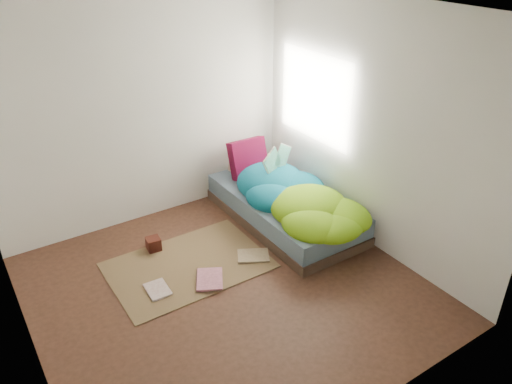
% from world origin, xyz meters
% --- Properties ---
extents(ground, '(3.50, 3.50, 0.00)m').
position_xyz_m(ground, '(0.00, 0.00, 0.00)').
color(ground, '#3B2317').
rests_on(ground, ground).
extents(room_walls, '(3.54, 3.54, 2.62)m').
position_xyz_m(room_walls, '(0.01, 0.01, 1.63)').
color(room_walls, silver).
rests_on(room_walls, ground).
extents(bed, '(1.00, 2.00, 0.34)m').
position_xyz_m(bed, '(1.22, 0.72, 0.17)').
color(bed, '#392A1F').
rests_on(bed, ground).
extents(duvet, '(0.96, 1.84, 0.34)m').
position_xyz_m(duvet, '(1.22, 0.50, 0.51)').
color(duvet, '#074D72').
rests_on(duvet, bed).
extents(rug, '(1.60, 1.10, 0.01)m').
position_xyz_m(rug, '(-0.15, 0.55, 0.01)').
color(rug, brown).
rests_on(rug, ground).
extents(pillow_floral, '(0.63, 0.49, 0.12)m').
position_xyz_m(pillow_floral, '(1.29, 1.53, 0.40)').
color(pillow_floral, white).
rests_on(pillow_floral, bed).
extents(pillow_magenta, '(0.48, 0.16, 0.47)m').
position_xyz_m(pillow_magenta, '(1.15, 1.41, 0.58)').
color(pillow_magenta, '#450423').
rests_on(pillow_magenta, bed).
extents(open_book, '(0.44, 0.23, 0.26)m').
position_xyz_m(open_book, '(1.27, 0.95, 0.81)').
color(open_book, green).
rests_on(open_book, duvet).
extents(wooden_box, '(0.16, 0.16, 0.14)m').
position_xyz_m(wooden_box, '(-0.34, 1.01, 0.08)').
color(wooden_box, '#3A0D0D').
rests_on(wooden_box, rug).
extents(floor_book_a, '(0.22, 0.29, 0.02)m').
position_xyz_m(floor_book_a, '(-0.69, 0.35, 0.02)').
color(floor_book_a, silver).
rests_on(floor_book_a, rug).
extents(floor_book_b, '(0.39, 0.43, 0.03)m').
position_xyz_m(floor_book_b, '(-0.21, 0.26, 0.03)').
color(floor_book_b, pink).
rests_on(floor_book_b, rug).
extents(floor_book_c, '(0.41, 0.37, 0.03)m').
position_xyz_m(floor_book_c, '(0.43, 0.19, 0.02)').
color(floor_book_c, tan).
rests_on(floor_book_c, rug).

